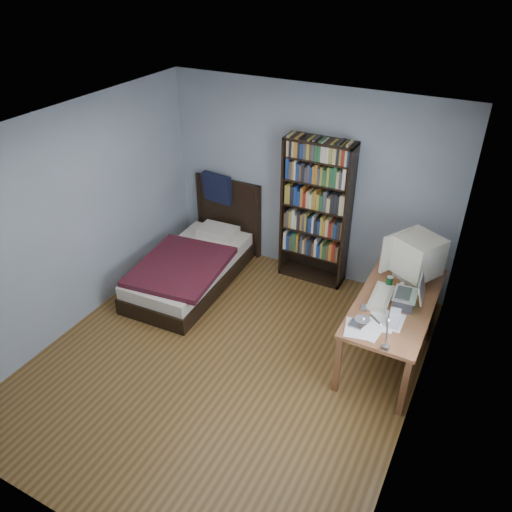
# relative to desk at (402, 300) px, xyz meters

# --- Properties ---
(room) EXTENTS (4.20, 4.24, 2.50)m
(room) POSITION_rel_desk_xyz_m (-1.48, -1.38, 0.84)
(room) COLOR brown
(room) RESTS_ON ground
(desk) EXTENTS (0.75, 1.63, 0.73)m
(desk) POSITION_rel_desk_xyz_m (0.00, 0.00, 0.00)
(desk) COLOR brown
(desk) RESTS_ON floor
(crt_monitor) EXTENTS (0.63, 0.58, 0.53)m
(crt_monitor) POSITION_rel_desk_xyz_m (0.04, 0.01, 0.61)
(crt_monitor) COLOR beige
(crt_monitor) RESTS_ON desk
(laptop) EXTENTS (0.31, 0.31, 0.36)m
(laptop) POSITION_rel_desk_xyz_m (0.11, -0.52, 0.42)
(laptop) COLOR #2D2D30
(laptop) RESTS_ON desk
(desk_lamp) EXTENTS (0.24, 0.52, 0.62)m
(desk_lamp) POSITION_rel_desk_xyz_m (-0.02, -1.61, 0.81)
(desk_lamp) COLOR #99999E
(desk_lamp) RESTS_ON desk
(keyboard) EXTENTS (0.22, 0.51, 0.05)m
(keyboard) POSITION_rel_desk_xyz_m (-0.15, -0.51, 0.33)
(keyboard) COLOR #C0B6A0
(keyboard) RESTS_ON desk
(speaker) EXTENTS (0.11, 0.11, 0.19)m
(speaker) POSITION_rel_desk_xyz_m (0.08, -0.89, 0.41)
(speaker) COLOR #98989B
(speaker) RESTS_ON desk
(soda_can) EXTENTS (0.07, 0.07, 0.12)m
(soda_can) POSITION_rel_desk_xyz_m (-0.13, -0.26, 0.37)
(soda_can) COLOR #073310
(soda_can) RESTS_ON desk
(mouse) EXTENTS (0.06, 0.10, 0.03)m
(mouse) POSITION_rel_desk_xyz_m (-0.01, -0.17, 0.33)
(mouse) COLOR silver
(mouse) RESTS_ON desk
(phone_silver) EXTENTS (0.07, 0.11, 0.02)m
(phone_silver) POSITION_rel_desk_xyz_m (-0.25, -0.75, 0.32)
(phone_silver) COLOR #ACACB0
(phone_silver) RESTS_ON desk
(phone_grey) EXTENTS (0.06, 0.09, 0.02)m
(phone_grey) POSITION_rel_desk_xyz_m (-0.23, -0.93, 0.32)
(phone_grey) COLOR #98989B
(phone_grey) RESTS_ON desk
(external_drive) EXTENTS (0.13, 0.13, 0.03)m
(external_drive) POSITION_rel_desk_xyz_m (-0.24, -1.04, 0.33)
(external_drive) COLOR #98989B
(external_drive) RESTS_ON desk
(bookshelf) EXTENTS (0.86, 0.30, 1.91)m
(bookshelf) POSITION_rel_desk_xyz_m (-1.31, 0.56, 0.54)
(bookshelf) COLOR black
(bookshelf) RESTS_ON floor
(bed) EXTENTS (1.16, 2.06, 1.16)m
(bed) POSITION_rel_desk_xyz_m (-2.66, -0.24, -0.16)
(bed) COLOR black
(bed) RESTS_ON floor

